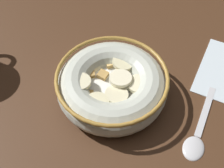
# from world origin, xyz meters

# --- Properties ---
(ground_plane) EXTENTS (1.01, 1.01, 0.02)m
(ground_plane) POSITION_xyz_m (0.00, 0.00, -0.01)
(ground_plane) COLOR #472B19
(cereal_bowl) EXTENTS (0.17, 0.17, 0.05)m
(cereal_bowl) POSITION_xyz_m (-0.00, -0.00, 0.03)
(cereal_bowl) COLOR beige
(cereal_bowl) RESTS_ON ground_plane
(spoon) EXTENTS (0.13, 0.08, 0.01)m
(spoon) POSITION_xyz_m (0.04, -0.14, 0.00)
(spoon) COLOR silver
(spoon) RESTS_ON ground_plane
(folded_napkin) EXTENTS (0.15, 0.12, 0.00)m
(folded_napkin) POSITION_xyz_m (0.18, -0.09, 0.00)
(folded_napkin) COLOR silver
(folded_napkin) RESTS_ON ground_plane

